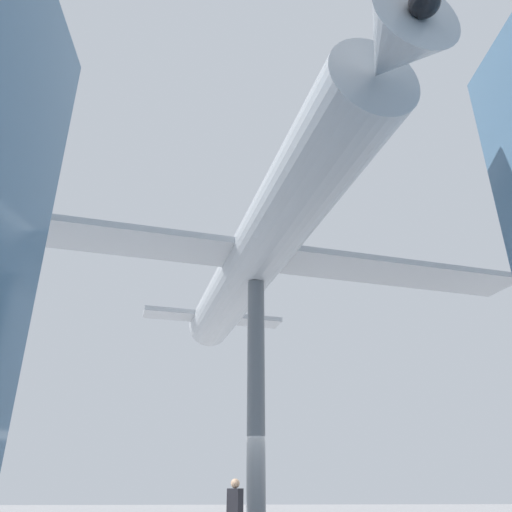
% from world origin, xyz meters
% --- Properties ---
extents(support_pylon_central, '(0.45, 0.45, 6.53)m').
position_xyz_m(support_pylon_central, '(0.00, 0.00, 3.27)').
color(support_pylon_central, slate).
rests_on(support_pylon_central, ground_plane).
extents(suspended_airplane, '(16.87, 15.65, 2.59)m').
position_xyz_m(suspended_airplane, '(-0.05, 0.23, 7.36)').
color(suspended_airplane, '#B2B7BC').
rests_on(suspended_airplane, support_pylon_central).
extents(visitor_person, '(0.44, 0.43, 1.60)m').
position_xyz_m(visitor_person, '(0.44, -1.87, 0.91)').
color(visitor_person, '#232328').
rests_on(visitor_person, ground_plane).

